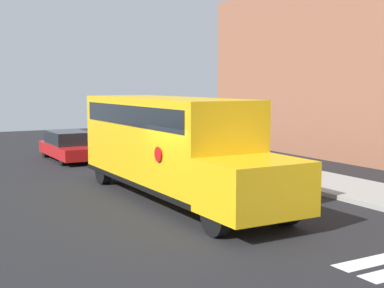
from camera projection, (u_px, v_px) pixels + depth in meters
name	position (u px, v px, depth m)	size (l,w,h in m)	color
ground_plane	(188.00, 213.00, 15.27)	(60.00, 60.00, 0.00)	black
sidewalk_strip	(353.00, 189.00, 18.42)	(44.00, 3.00, 0.15)	#9E9E99
school_bus	(170.00, 141.00, 17.23)	(10.20, 2.57, 3.24)	yellow
parked_car	(69.00, 146.00, 26.02)	(4.78, 1.86, 1.39)	red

